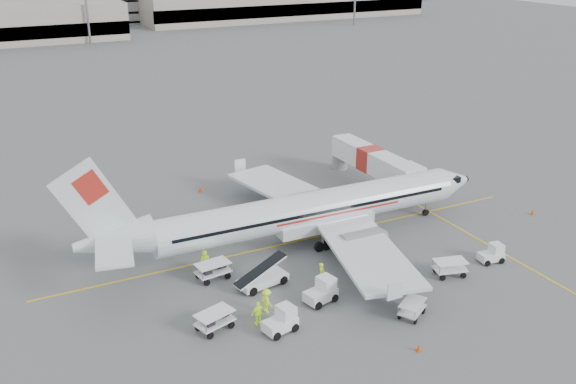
% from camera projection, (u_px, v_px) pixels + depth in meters
% --- Properties ---
extents(ground, '(360.00, 360.00, 0.00)m').
position_uv_depth(ground, '(298.00, 241.00, 55.01)').
color(ground, '#56595B').
extents(stripe_lead, '(44.00, 0.20, 0.01)m').
position_uv_depth(stripe_lead, '(298.00, 241.00, 55.01)').
color(stripe_lead, yellow).
rests_on(stripe_lead, ground).
extents(stripe_cross, '(0.20, 20.00, 0.01)m').
position_uv_depth(stripe_cross, '(489.00, 245.00, 54.23)').
color(stripe_cross, yellow).
rests_on(stripe_cross, ground).
extents(terminal_east, '(90.00, 26.00, 10.00)m').
position_uv_depth(terminal_east, '(282.00, 1.00, 202.52)').
color(terminal_east, gray).
rests_on(terminal_east, ground).
extents(treeline, '(300.00, 3.00, 6.00)m').
position_uv_depth(treeline, '(37.00, 9.00, 198.87)').
color(treeline, black).
rests_on(treeline, ground).
extents(aircraft, '(36.34, 28.73, 9.88)m').
position_uv_depth(aircraft, '(312.00, 187.00, 53.26)').
color(aircraft, white).
rests_on(aircraft, ground).
extents(jet_bridge, '(3.23, 15.40, 4.03)m').
position_uv_depth(jet_bridge, '(370.00, 167.00, 66.55)').
color(jet_bridge, white).
rests_on(jet_bridge, ground).
extents(belt_loader, '(5.32, 2.77, 2.74)m').
position_uv_depth(belt_loader, '(263.00, 269.00, 47.48)').
color(belt_loader, white).
rests_on(belt_loader, ground).
extents(tug_fore, '(2.10, 1.39, 1.52)m').
position_uv_depth(tug_fore, '(491.00, 253.00, 51.21)').
color(tug_fore, white).
rests_on(tug_fore, ground).
extents(tug_mid, '(2.57, 1.82, 1.80)m').
position_uv_depth(tug_mid, '(320.00, 291.00, 45.54)').
color(tug_mid, white).
rests_on(tug_mid, ground).
extents(tug_aft, '(2.47, 1.74, 1.74)m').
position_uv_depth(tug_aft, '(280.00, 320.00, 42.12)').
color(tug_aft, white).
rests_on(tug_aft, ground).
extents(cart_loaded_a, '(2.75, 1.85, 1.34)m').
position_uv_depth(cart_loaded_a, '(213.00, 271.00, 48.72)').
color(cart_loaded_a, white).
rests_on(cart_loaded_a, ground).
extents(cart_loaded_b, '(2.86, 2.17, 1.32)m').
position_uv_depth(cart_loaded_b, '(215.00, 321.00, 42.42)').
color(cart_loaded_b, white).
rests_on(cart_loaded_b, ground).
extents(cart_empty_a, '(2.55, 2.25, 1.15)m').
position_uv_depth(cart_empty_a, '(412.00, 309.00, 43.93)').
color(cart_empty_a, white).
rests_on(cart_empty_a, ground).
extents(cart_empty_b, '(2.73, 2.02, 1.28)m').
position_uv_depth(cart_empty_b, '(450.00, 268.00, 49.19)').
color(cart_empty_b, white).
rests_on(cart_empty_b, ground).
extents(cone_nose, '(0.34, 0.34, 0.55)m').
position_uv_depth(cone_nose, '(533.00, 212.00, 60.07)').
color(cone_nose, '#ED3F01').
rests_on(cone_nose, ground).
extents(cone_port, '(0.38, 0.38, 0.61)m').
position_uv_depth(cone_port, '(200.00, 189.00, 65.38)').
color(cone_port, '#ED3F01').
rests_on(cone_port, ground).
extents(cone_stbd, '(0.33, 0.33, 0.54)m').
position_uv_depth(cone_stbd, '(419.00, 347.00, 40.34)').
color(cone_stbd, '#ED3F01').
rests_on(cone_stbd, ground).
extents(crew_a, '(0.76, 0.74, 1.76)m').
position_uv_depth(crew_a, '(322.00, 274.00, 47.88)').
color(crew_a, '#D1FF1B').
rests_on(crew_a, ground).
extents(crew_b, '(1.09, 1.06, 1.77)m').
position_uv_depth(crew_b, '(205.00, 261.00, 49.70)').
color(crew_b, '#D1FF1B').
rests_on(crew_b, ground).
extents(crew_c, '(0.86, 1.25, 1.78)m').
position_uv_depth(crew_c, '(267.00, 301.00, 44.32)').
color(crew_c, '#D1FF1B').
rests_on(crew_c, ground).
extents(crew_d, '(1.04, 0.47, 1.74)m').
position_uv_depth(crew_d, '(258.00, 313.00, 42.91)').
color(crew_d, '#D1FF1B').
rests_on(crew_d, ground).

